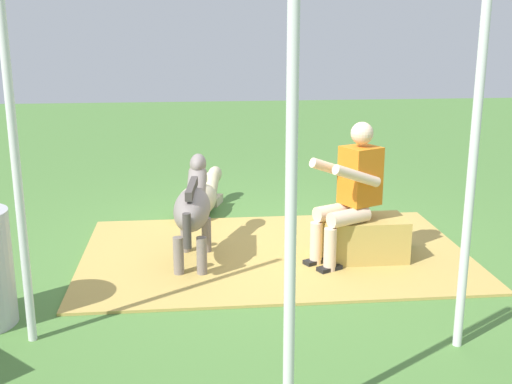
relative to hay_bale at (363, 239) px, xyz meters
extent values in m
plane|color=#4C7A38|center=(0.86, -0.48, -0.20)|extent=(24.00, 24.00, 0.00)
cube|color=tan|center=(0.78, -0.24, -0.19)|extent=(3.59, 2.30, 0.02)
cube|color=tan|center=(0.00, 0.00, 0.00)|extent=(0.77, 0.44, 0.41)
cylinder|color=beige|center=(0.19, 0.18, 0.27)|extent=(0.42, 0.30, 0.14)
cylinder|color=beige|center=(0.37, 0.27, 0.00)|extent=(0.11, 0.11, 0.41)
cube|color=black|center=(0.37, 0.27, -0.17)|extent=(0.24, 0.19, 0.06)
cylinder|color=beige|center=(0.27, 0.00, 0.27)|extent=(0.42, 0.30, 0.14)
cylinder|color=beige|center=(0.45, 0.09, 0.00)|extent=(0.11, 0.11, 0.41)
cube|color=black|center=(0.45, 0.09, -0.17)|extent=(0.24, 0.19, 0.06)
cube|color=orange|center=(0.05, 0.00, 0.60)|extent=(0.39, 0.38, 0.52)
cylinder|color=beige|center=(0.14, 0.22, 0.65)|extent=(0.49, 0.30, 0.26)
cylinder|color=beige|center=(0.28, -0.06, 0.65)|extent=(0.49, 0.30, 0.26)
sphere|color=beige|center=(0.05, 0.00, 0.98)|extent=(0.20, 0.20, 0.20)
ellipsoid|color=slate|center=(1.55, -0.06, 0.32)|extent=(0.40, 0.87, 0.34)
cylinder|color=slate|center=(1.62, -0.35, -0.03)|extent=(0.09, 0.09, 0.36)
cylinder|color=slate|center=(1.42, -0.33, -0.03)|extent=(0.09, 0.09, 0.36)
cylinder|color=slate|center=(1.68, 0.21, -0.03)|extent=(0.09, 0.09, 0.36)
cylinder|color=slate|center=(1.48, 0.23, -0.03)|extent=(0.09, 0.09, 0.36)
cylinder|color=slate|center=(1.50, -0.55, 0.42)|extent=(0.22, 0.38, 0.33)
ellipsoid|color=slate|center=(1.48, -0.73, 0.58)|extent=(0.19, 0.33, 0.20)
cube|color=#433D3A|center=(1.55, -0.06, 0.51)|extent=(0.12, 0.60, 0.08)
cylinder|color=#433D3A|center=(1.60, 0.41, 0.27)|extent=(0.07, 0.07, 0.30)
ellipsoid|color=beige|center=(1.50, -1.54, -0.02)|extent=(0.66, 0.96, 0.36)
cube|color=beige|center=(1.33, -2.06, -0.15)|extent=(0.32, 0.34, 0.10)
cylinder|color=beige|center=(1.32, -2.07, 0.04)|extent=(0.26, 0.33, 0.30)
ellipsoid|color=beige|center=(1.26, -2.24, 0.12)|extent=(0.25, 0.34, 0.20)
cube|color=beige|center=(1.47, -1.62, 0.18)|extent=(0.22, 0.44, 0.08)
cylinder|color=#268C3F|center=(-0.52, -0.25, -0.10)|extent=(0.07, 0.07, 0.21)
cone|color=#268C3F|center=(-0.52, -0.25, 0.04)|extent=(0.06, 0.06, 0.06)
cylinder|color=silver|center=(-0.22, 1.64, 0.99)|extent=(0.06, 0.06, 2.39)
cylinder|color=silver|center=(2.67, 1.27, 0.99)|extent=(0.06, 0.06, 2.39)
cylinder|color=silver|center=(1.07, 2.45, 0.99)|extent=(0.06, 0.06, 2.39)
camera|label=1|loc=(1.55, 5.47, 1.93)|focal=45.24mm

